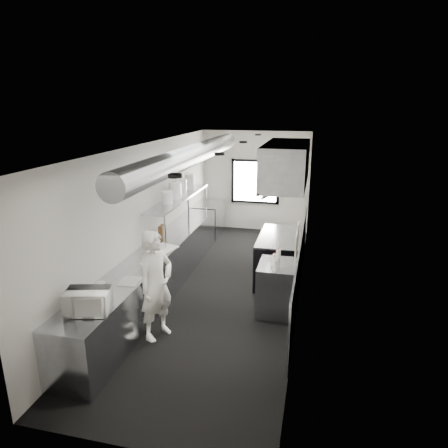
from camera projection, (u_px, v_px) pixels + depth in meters
The scene contains 35 objects.
floor at pixel (222, 288), 8.01m from camera, with size 3.00×8.00×0.01m, color black.
ceiling at pixel (222, 145), 7.20m from camera, with size 3.00×8.00×0.01m, color silver.
wall_back at pixel (255, 182), 11.33m from camera, with size 3.00×0.02×2.80m, color #B5B4AC.
wall_front at pixel (125, 334), 3.88m from camera, with size 3.00×0.02×2.80m, color #B5B4AC.
wall_left at pixel (148, 215), 7.93m from camera, with size 0.02×8.00×2.80m, color #B5B4AC.
wall_right at pixel (303, 226), 7.28m from camera, with size 0.02×8.00×2.80m, color #B5B4AC.
wall_cladding at pixel (300, 263), 7.80m from camera, with size 0.03×5.50×1.10m, color #989BA6.
hvac_duct at pixel (192, 155), 7.80m from camera, with size 0.40×0.40×6.40m, color gray.
service_window at pixel (255, 182), 11.30m from camera, with size 1.36×0.05×1.25m.
exhaust_hood at pixel (286, 165), 7.73m from camera, with size 0.81×2.20×0.88m.
prep_counter at pixel (157, 271), 7.67m from camera, with size 0.70×6.00×0.90m, color #989BA6.
pass_shelf at pixel (180, 198), 8.76m from camera, with size 0.45×3.00×0.68m.
range at pixel (279, 258), 8.30m from camera, with size 0.88×1.60×0.94m.
bottle_station at pixel (277, 288), 6.97m from camera, with size 0.65×0.80×0.90m, color #989BA6.
far_work_table at pixel (209, 219), 11.11m from camera, with size 0.70×1.20×0.90m, color #989BA6.
notice_sheet_a at pixel (298, 235), 6.11m from camera, with size 0.02×0.28×0.38m, color white.
notice_sheet_b at pixel (296, 246), 5.79m from camera, with size 0.02×0.28×0.38m, color white.
line_cook at pixel (156, 285), 6.13m from camera, with size 0.63×0.41×1.73m, color silver.
microwave at pixel (88, 301), 5.23m from camera, with size 0.52×0.40×0.31m, color white.
deli_tub_a at pixel (82, 304), 5.39m from camera, with size 0.14×0.14×0.10m, color beige.
deli_tub_b at pixel (101, 286), 5.91m from camera, with size 0.15×0.15×0.10m, color beige.
newspaper at pixel (130, 281), 6.18m from camera, with size 0.29×0.36×0.01m, color silver.
small_plate at pixel (145, 264), 6.84m from camera, with size 0.19×0.19×0.02m, color white.
pastry at pixel (145, 261), 6.82m from camera, with size 0.08×0.08×0.08m, color tan.
cutting_board at pixel (161, 249), 7.53m from camera, with size 0.42×0.56×0.02m, color silver.
knife_block at pixel (162, 231), 8.23m from camera, with size 0.10×0.21×0.23m, color brown.
plate_stack_a at pixel (168, 197), 8.12m from camera, with size 0.22×0.22×0.26m, color white.
plate_stack_b at pixel (175, 190), 8.56m from camera, with size 0.27×0.27×0.35m, color white.
plate_stack_c at pixel (181, 187), 8.83m from camera, with size 0.25×0.25×0.35m, color white.
plate_stack_d at pixel (190, 182), 9.46m from camera, with size 0.24×0.24×0.36m, color white.
squeeze_bottle_a at pixel (276, 265), 6.57m from camera, with size 0.06×0.06×0.18m, color silver.
squeeze_bottle_b at pixel (277, 262), 6.69m from camera, with size 0.06×0.06×0.17m, color silver.
squeeze_bottle_c at pixel (274, 259), 6.80m from camera, with size 0.06×0.06×0.19m, color silver.
squeeze_bottle_d at pixel (278, 255), 7.01m from camera, with size 0.06×0.06×0.18m, color silver.
squeeze_bottle_e at pixel (279, 254), 7.08m from camera, with size 0.06×0.06×0.18m, color silver.
Camera 1 is at (1.71, -7.10, 3.53)m, focal length 32.33 mm.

